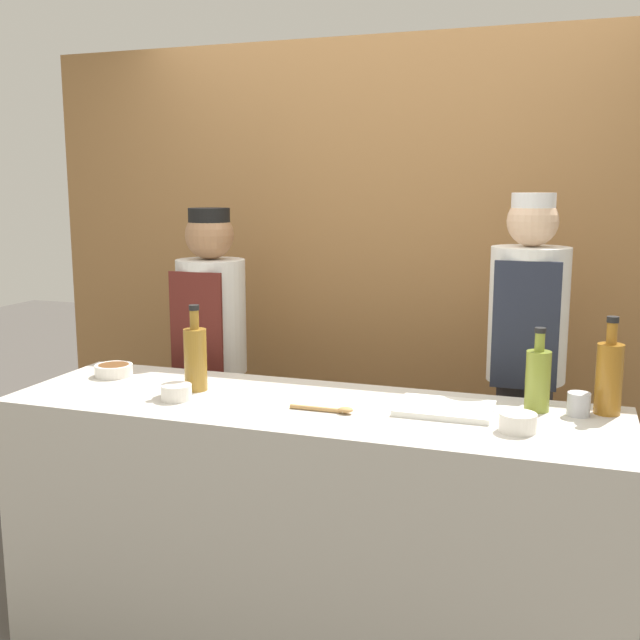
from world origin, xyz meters
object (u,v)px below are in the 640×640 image
(sauce_bowl_brown, at_px, (114,370))
(bottle_amber, at_px, (609,376))
(bottle_vinegar, at_px, (195,357))
(cup_steel, at_px, (579,404))
(bottle_oil, at_px, (538,378))
(sauce_bowl_yellow, at_px, (518,421))
(wooden_spoon, at_px, (329,409))
(chef_right, at_px, (525,382))
(sauce_bowl_red, at_px, (176,391))
(cutting_board, at_px, (445,408))
(chef_left, at_px, (213,364))

(sauce_bowl_brown, height_order, bottle_amber, bottle_amber)
(bottle_vinegar, bearing_deg, cup_steel, 5.09)
(sauce_bowl_brown, height_order, bottle_vinegar, bottle_vinegar)
(bottle_oil, bearing_deg, sauce_bowl_yellow, -100.04)
(sauce_bowl_yellow, bearing_deg, bottle_amber, 46.99)
(wooden_spoon, distance_m, chef_right, 0.94)
(bottle_amber, bearing_deg, sauce_bowl_red, -167.82)
(bottle_vinegar, bearing_deg, wooden_spoon, -11.20)
(sauce_bowl_brown, relative_size, chef_right, 0.09)
(cutting_board, height_order, bottle_vinegar, bottle_vinegar)
(chef_right, bearing_deg, chef_left, 180.00)
(bottle_oil, height_order, chef_left, chef_left)
(chef_left, relative_size, chef_right, 0.96)
(cutting_board, xyz_separation_m, chef_right, (0.23, 0.58, -0.03))
(sauce_bowl_yellow, relative_size, bottle_amber, 0.35)
(bottle_vinegar, distance_m, cup_steel, 1.38)
(sauce_bowl_red, height_order, chef_left, chef_left)
(cutting_board, height_order, chef_right, chef_right)
(cutting_board, height_order, chef_left, chef_left)
(sauce_bowl_brown, relative_size, cup_steel, 1.92)
(bottle_amber, bearing_deg, chef_left, 165.82)
(bottle_vinegar, xyz_separation_m, bottle_oil, (1.23, 0.14, -0.01))
(wooden_spoon, xyz_separation_m, chef_right, (0.60, 0.72, -0.03))
(bottle_amber, distance_m, wooden_spoon, 0.95)
(bottle_vinegar, relative_size, bottle_amber, 0.97)
(cup_steel, bearing_deg, sauce_bowl_brown, -178.82)
(sauce_bowl_brown, distance_m, cup_steel, 1.79)
(bottle_oil, height_order, chef_right, chef_right)
(sauce_bowl_red, bearing_deg, chef_left, 107.41)
(cup_steel, bearing_deg, bottle_oil, 174.06)
(sauce_bowl_red, distance_m, chef_right, 1.39)
(sauce_bowl_yellow, distance_m, bottle_oil, 0.27)
(cup_steel, distance_m, chef_left, 1.68)
(cutting_board, xyz_separation_m, bottle_amber, (0.52, 0.15, 0.12))
(bottle_amber, relative_size, chef_right, 0.20)
(chef_right, bearing_deg, sauce_bowl_yellow, -88.27)
(bottle_oil, distance_m, chef_right, 0.49)
(bottle_vinegar, distance_m, chef_left, 0.67)
(bottle_vinegar, bearing_deg, bottle_oil, 6.30)
(sauce_bowl_yellow, xyz_separation_m, cutting_board, (-0.25, 0.14, -0.02))
(sauce_bowl_red, relative_size, wooden_spoon, 0.49)
(cutting_board, relative_size, bottle_oil, 1.12)
(bottle_oil, bearing_deg, bottle_vinegar, -173.70)
(sauce_bowl_red, height_order, cup_steel, cup_steel)
(cutting_board, bearing_deg, cup_steel, 12.45)
(bottle_vinegar, relative_size, wooden_spoon, 1.44)
(cup_steel, distance_m, chef_right, 0.53)
(sauce_bowl_yellow, distance_m, cutting_board, 0.29)
(cup_steel, xyz_separation_m, wooden_spoon, (-0.81, -0.23, -0.03))
(bottle_oil, height_order, cup_steel, bottle_oil)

